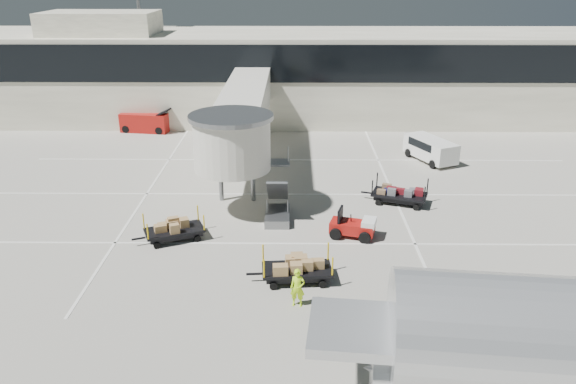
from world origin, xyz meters
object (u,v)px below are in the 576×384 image
belt_loader (146,122)px  ground_worker (298,288)px  minivan (430,148)px  baggage_tug (354,227)px  box_cart_near (295,270)px  box_cart_far (173,230)px  suitcase_cart (400,195)px

belt_loader → ground_worker: bearing=-55.5°
minivan → baggage_tug: bearing=-143.1°
box_cart_near → ground_worker: (0.09, -2.00, 0.27)m
box_cart_far → belt_loader: belt_loader is taller
belt_loader → baggage_tug: bearing=-43.1°
box_cart_far → box_cart_near: bearing=-55.6°
baggage_tug → belt_loader: belt_loader is taller
box_cart_far → minivan: size_ratio=0.79×
box_cart_far → minivan: 21.57m
box_cart_near → box_cart_far: bearing=142.4°
box_cart_near → baggage_tug: bearing=51.9°
box_cart_near → belt_loader: (-13.30, 25.86, 0.22)m
suitcase_cart → baggage_tug: bearing=-106.7°
box_cart_far → ground_worker: size_ratio=2.17×
suitcase_cart → box_cart_far: bearing=-139.3°
box_cart_near → belt_loader: bearing=112.7°
suitcase_cart → ground_worker: 13.12m
baggage_tug → box_cart_near: bearing=-107.5°
suitcase_cart → minivan: bearing=85.8°
suitcase_cart → box_cart_far: suitcase_cart is taller
ground_worker → belt_loader: bearing=122.6°
suitcase_cart → belt_loader: 25.77m
suitcase_cart → ground_worker: bearing=-100.2°
box_cart_far → belt_loader: bearing=84.9°
box_cart_near → ground_worker: bearing=-92.0°
baggage_tug → suitcase_cart: size_ratio=0.64×
baggage_tug → suitcase_cart: suitcase_cart is taller
suitcase_cart → ground_worker: ground_worker is taller
belt_loader → minivan: bearing=-9.9°
box_cart_near → box_cart_far: box_cart_near is taller
minivan → belt_loader: size_ratio=1.02×
ground_worker → minivan: bearing=69.9°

